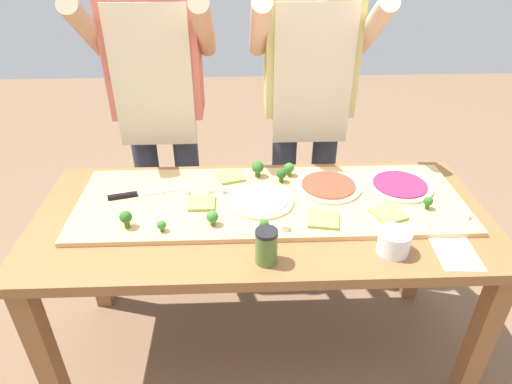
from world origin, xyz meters
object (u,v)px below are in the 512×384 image
object	(u,v)px
broccoli_floret_front_right	(162,225)
broccoli_floret_front_left	(428,202)
sauce_jar	(268,246)
broccoli_floret_front_mid	(258,168)
broccoli_floret_center_left	(264,225)
cheese_crumble_a	(468,217)
pizza_whole_cheese_artichoke	(260,200)
flour_cup	(394,243)
cheese_crumble_d	(188,192)
pizza_slice_near_right	(202,203)
pizza_slice_near_left	(323,219)
prep_table	(262,234)
pizza_slice_far_left	(231,177)
cook_right	(309,91)
broccoli_floret_center_right	(126,218)
recipe_note	(456,254)
broccoli_floret_back_mid	(212,217)
chefs_knife	(139,194)
broccoli_floret_back_left	(281,174)
pizza_slice_center	(388,214)
pizza_whole_tomato_red	(328,186)
broccoli_floret_back_right	(289,168)
cheese_crumble_c	(210,191)
cook_left	(158,93)
pizza_whole_beet_magenta	(400,185)
cheese_crumble_b	(286,227)
cheese_crumble_e	(223,190)

from	to	relation	value
broccoli_floret_front_right	broccoli_floret_front_left	bearing A→B (deg)	5.94
broccoli_floret_front_left	sauce_jar	distance (m)	0.65
broccoli_floret_front_mid	broccoli_floret_center_left	size ratio (longest dim) A/B	1.43
cheese_crumble_a	sauce_jar	size ratio (longest dim) A/B	0.12
broccoli_floret_center_left	cheese_crumble_a	xyz separation A→B (m)	(0.73, 0.05, -0.02)
pizza_whole_cheese_artichoke	flour_cup	size ratio (longest dim) A/B	2.32
broccoli_floret_center_left	cheese_crumble_d	xyz separation A→B (m)	(-0.28, 0.26, -0.02)
pizza_slice_near_right	sauce_jar	size ratio (longest dim) A/B	0.80
pizza_slice_near_left	broccoli_floret_center_left	size ratio (longest dim) A/B	2.22
prep_table	broccoli_floret_front_left	size ratio (longest dim) A/B	32.98
pizza_slice_far_left	cook_right	world-z (taller)	cook_right
broccoli_floret_center_left	cook_right	world-z (taller)	cook_right
broccoli_floret_center_right	recipe_note	bearing A→B (deg)	-8.49
flour_cup	pizza_whole_cheese_artichoke	bearing A→B (deg)	146.01
broccoli_floret_back_mid	broccoli_floret_center_right	bearing A→B (deg)	-179.45
chefs_knife	broccoli_floret_back_left	distance (m)	0.56
pizza_slice_center	sauce_jar	world-z (taller)	sauce_jar
chefs_knife	sauce_jar	xyz separation A→B (m)	(0.48, -0.38, 0.04)
pizza_whole_tomato_red	recipe_note	world-z (taller)	pizza_whole_tomato_red
cheese_crumble_a	pizza_slice_far_left	bearing A→B (deg)	159.28
pizza_slice_near_right	broccoli_floret_back_right	bearing A→B (deg)	30.47
pizza_slice_center	cheese_crumble_d	distance (m)	0.76
pizza_slice_center	recipe_note	xyz separation A→B (m)	(0.17, -0.20, -0.02)
cheese_crumble_d	cheese_crumble_c	bearing A→B (deg)	2.82
prep_table	broccoli_floret_back_right	size ratio (longest dim) A/B	29.20
pizza_whole_tomato_red	cook_left	size ratio (longest dim) A/B	0.16
pizza_whole_beet_magenta	broccoli_floret_back_right	size ratio (longest dim) A/B	4.47
cook_right	cheese_crumble_b	bearing A→B (deg)	-102.88
cook_left	cook_right	world-z (taller)	same
flour_cup	broccoli_floret_back_right	bearing A→B (deg)	121.30
broccoli_floret_front_right	broccoli_floret_back_mid	size ratio (longest dim) A/B	0.75
pizza_slice_far_left	broccoli_floret_front_left	size ratio (longest dim) A/B	1.93
cheese_crumble_b	cheese_crumble_e	xyz separation A→B (m)	(-0.22, 0.25, -0.00)
cheese_crumble_d	pizza_slice_far_left	bearing A→B (deg)	34.61
pizza_whole_cheese_artichoke	flour_cup	xyz separation A→B (m)	(0.42, -0.28, 0.01)
cheese_crumble_e	sauce_jar	world-z (taller)	sauce_jar
broccoli_floret_back_right	cheese_crumble_e	xyz separation A→B (m)	(-0.27, -0.12, -0.02)
pizza_whole_tomato_red	cook_left	world-z (taller)	cook_left
pizza_whole_tomato_red	broccoli_floret_front_left	world-z (taller)	broccoli_floret_front_left
pizza_whole_beet_magenta	broccoli_floret_back_mid	world-z (taller)	broccoli_floret_back_mid
pizza_slice_near_right	broccoli_floret_back_right	xyz separation A→B (m)	(0.35, 0.20, 0.03)
pizza_whole_cheese_artichoke	recipe_note	distance (m)	0.70
pizza_slice_far_left	pizza_slice_center	xyz separation A→B (m)	(0.57, -0.29, 0.00)
cheese_crumble_a	pizza_whole_beet_magenta	bearing A→B (deg)	128.33
broccoli_floret_back_mid	broccoli_floret_front_right	bearing A→B (deg)	-170.26
broccoli_floret_back_mid	sauce_jar	size ratio (longest dim) A/B	0.46
broccoli_floret_back_right	cheese_crumble_a	xyz separation A→B (m)	(0.61, -0.33, -0.03)
pizza_whole_cheese_artichoke	broccoli_floret_back_mid	distance (m)	0.22
cheese_crumble_c	cheese_crumble_d	bearing A→B (deg)	-177.18
cheese_crumble_a	broccoli_floret_front_right	bearing A→B (deg)	-178.29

